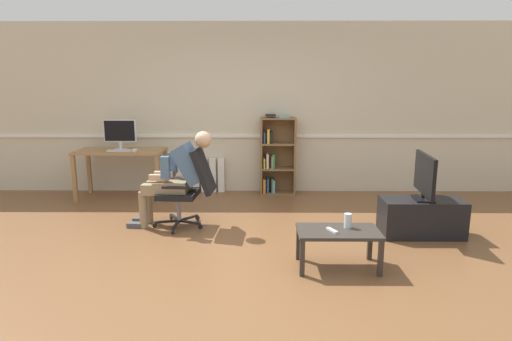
# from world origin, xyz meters

# --- Properties ---
(ground_plane) EXTENTS (18.00, 18.00, 0.00)m
(ground_plane) POSITION_xyz_m (0.00, 0.00, 0.00)
(ground_plane) COLOR brown
(back_wall) EXTENTS (12.00, 0.13, 2.70)m
(back_wall) POSITION_xyz_m (0.00, 2.65, 1.35)
(back_wall) COLOR beige
(back_wall) RESTS_ON ground_plane
(computer_desk) EXTENTS (1.32, 0.63, 0.76)m
(computer_desk) POSITION_xyz_m (-1.94, 2.15, 0.65)
(computer_desk) COLOR #9E7547
(computer_desk) RESTS_ON ground_plane
(imac_monitor) EXTENTS (0.50, 0.14, 0.46)m
(imac_monitor) POSITION_xyz_m (-1.95, 2.23, 1.02)
(imac_monitor) COLOR silver
(imac_monitor) RESTS_ON computer_desk
(keyboard) EXTENTS (0.37, 0.12, 0.02)m
(keyboard) POSITION_xyz_m (-1.90, 2.01, 0.77)
(keyboard) COLOR silver
(keyboard) RESTS_ON computer_desk
(computer_mouse) EXTENTS (0.06, 0.10, 0.03)m
(computer_mouse) POSITION_xyz_m (-1.68, 2.03, 0.77)
(computer_mouse) COLOR white
(computer_mouse) RESTS_ON computer_desk
(bookshelf) EXTENTS (0.56, 0.29, 1.28)m
(bookshelf) POSITION_xyz_m (0.45, 2.44, 0.60)
(bookshelf) COLOR brown
(bookshelf) RESTS_ON ground_plane
(radiator) EXTENTS (0.93, 0.08, 0.56)m
(radiator) POSITION_xyz_m (-0.85, 2.54, 0.28)
(radiator) COLOR white
(radiator) RESTS_ON ground_plane
(office_chair) EXTENTS (0.78, 0.62, 0.98)m
(office_chair) POSITION_xyz_m (-0.66, 0.80, 0.53)
(office_chair) COLOR black
(office_chair) RESTS_ON ground_plane
(person_seated) EXTENTS (1.06, 0.41, 1.19)m
(person_seated) POSITION_xyz_m (-0.82, 0.81, 0.64)
(person_seated) COLOR #937F60
(person_seated) RESTS_ON ground_plane
(tv_stand) EXTENTS (0.93, 0.42, 0.43)m
(tv_stand) POSITION_xyz_m (2.08, 0.50, 0.22)
(tv_stand) COLOR black
(tv_stand) RESTS_ON ground_plane
(tv_screen) EXTENTS (0.24, 0.77, 0.53)m
(tv_screen) POSITION_xyz_m (2.08, 0.50, 0.71)
(tv_screen) COLOR black
(tv_screen) RESTS_ON tv_stand
(coffee_table) EXTENTS (0.78, 0.44, 0.38)m
(coffee_table) POSITION_xyz_m (0.94, -0.40, 0.32)
(coffee_table) COLOR #332D28
(coffee_table) RESTS_ON ground_plane
(drinking_glass) EXTENTS (0.07, 0.07, 0.14)m
(drinking_glass) POSITION_xyz_m (1.05, -0.33, 0.45)
(drinking_glass) COLOR silver
(drinking_glass) RESTS_ON coffee_table
(spare_remote) EXTENTS (0.10, 0.15, 0.02)m
(spare_remote) POSITION_xyz_m (0.88, -0.43, 0.39)
(spare_remote) COLOR white
(spare_remote) RESTS_ON coffee_table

